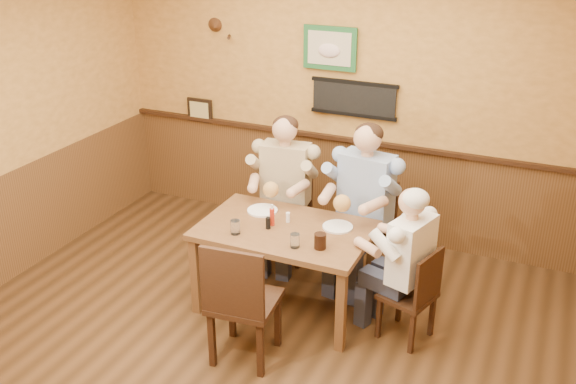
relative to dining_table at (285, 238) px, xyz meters
name	(u,v)px	position (x,y,z in m)	size (l,w,h in m)	color
room	(255,151)	(0.12, -0.74, 1.03)	(5.02, 5.03, 2.81)	#362110
dining_table	(285,238)	(0.00, 0.00, 0.00)	(1.40, 0.90, 0.75)	brown
chair_back_left	(286,215)	(-0.33, 0.77, -0.20)	(0.42, 0.42, 0.91)	#351E10
chair_back_right	(364,233)	(0.47, 0.69, -0.19)	(0.44, 0.44, 0.95)	#351E10
chair_right_end	(408,293)	(1.06, -0.02, -0.25)	(0.37, 0.37, 0.81)	#351E10
chair_near_side	(245,298)	(0.00, -0.74, -0.15)	(0.47, 0.47, 1.03)	#351E10
diner_tan_shirt	(286,197)	(-0.33, 0.77, -0.01)	(0.60, 0.60, 1.30)	#C8B289
diner_blue_polo	(365,213)	(0.47, 0.69, 0.02)	(0.62, 0.62, 1.35)	#87A0CB
diner_white_elder	(409,274)	(1.06, -0.02, -0.08)	(0.53, 0.53, 1.15)	white
water_glass_left	(235,227)	(-0.32, -0.26, 0.15)	(0.08, 0.08, 0.12)	silver
water_glass_mid	(295,241)	(0.21, -0.27, 0.15)	(0.08, 0.08, 0.11)	white
cola_tumbler	(320,241)	(0.39, -0.21, 0.15)	(0.09, 0.09, 0.12)	black
hot_sauce_bottle	(272,216)	(-0.12, 0.00, 0.18)	(0.04, 0.04, 0.17)	red
salt_shaker	(288,217)	(-0.02, 0.11, 0.13)	(0.03, 0.03, 0.09)	white
pepper_shaker	(268,223)	(-0.12, -0.07, 0.14)	(0.04, 0.04, 0.10)	black
plate_far_left	(262,210)	(-0.31, 0.21, 0.10)	(0.26, 0.26, 0.02)	white
plate_far_right	(338,227)	(0.40, 0.17, 0.10)	(0.25, 0.25, 0.02)	white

